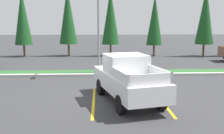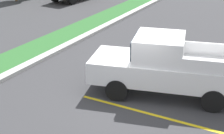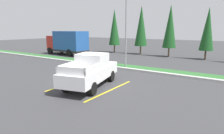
# 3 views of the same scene
# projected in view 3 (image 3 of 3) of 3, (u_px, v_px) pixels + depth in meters

# --- Properties ---
(ground_plane) EXTENTS (120.00, 120.00, 0.00)m
(ground_plane) POSITION_uv_depth(u_px,v_px,m) (92.00, 81.00, 13.59)
(ground_plane) COLOR #38383A
(parking_line_near) EXTENTS (0.12, 4.80, 0.01)m
(parking_line_near) POSITION_uv_depth(u_px,v_px,m) (74.00, 82.00, 13.30)
(parking_line_near) COLOR yellow
(parking_line_near) RESTS_ON ground
(parking_line_far) EXTENTS (0.12, 4.80, 0.01)m
(parking_line_far) POSITION_uv_depth(u_px,v_px,m) (110.00, 90.00, 11.60)
(parking_line_far) COLOR yellow
(parking_line_far) RESTS_ON ground
(curb_strip) EXTENTS (56.00, 0.40, 0.15)m
(curb_strip) POSITION_uv_depth(u_px,v_px,m) (126.00, 69.00, 17.65)
(curb_strip) COLOR #B2B2AD
(curb_strip) RESTS_ON ground
(grass_median) EXTENTS (56.00, 1.80, 0.06)m
(grass_median) POSITION_uv_depth(u_px,v_px,m) (132.00, 67.00, 18.55)
(grass_median) COLOR #2D662D
(grass_median) RESTS_ON ground
(pickup_truck_main) EXTENTS (3.13, 5.53, 2.10)m
(pickup_truck_main) POSITION_uv_depth(u_px,v_px,m) (91.00, 70.00, 12.30)
(pickup_truck_main) COLOR black
(pickup_truck_main) RESTS_ON ground
(cargo_truck_distant) EXTENTS (6.94, 2.87, 3.40)m
(cargo_truck_distant) POSITION_uv_depth(u_px,v_px,m) (67.00, 42.00, 27.48)
(cargo_truck_distant) COLOR black
(cargo_truck_distant) RESTS_ON ground
(street_light) EXTENTS (0.24, 1.49, 6.58)m
(street_light) POSITION_uv_depth(u_px,v_px,m) (125.00, 27.00, 17.85)
(street_light) COLOR gray
(street_light) RESTS_ON ground
(cypress_tree_leftmost) EXTENTS (1.75, 1.75, 6.74)m
(cypress_tree_leftmost) POSITION_uv_depth(u_px,v_px,m) (114.00, 27.00, 29.93)
(cypress_tree_leftmost) COLOR brown
(cypress_tree_leftmost) RESTS_ON ground
(cypress_tree_left_inner) EXTENTS (1.82, 1.82, 7.02)m
(cypress_tree_left_inner) POSITION_uv_depth(u_px,v_px,m) (141.00, 26.00, 27.67)
(cypress_tree_left_inner) COLOR brown
(cypress_tree_left_inner) RESTS_ON ground
(cypress_tree_center) EXTENTS (1.78, 1.78, 6.84)m
(cypress_tree_center) POSITION_uv_depth(u_px,v_px,m) (170.00, 26.00, 25.07)
(cypress_tree_center) COLOR brown
(cypress_tree_center) RESTS_ON ground
(cypress_tree_right_inner) EXTENTS (1.63, 1.63, 6.27)m
(cypress_tree_right_inner) POSITION_uv_depth(u_px,v_px,m) (208.00, 29.00, 22.70)
(cypress_tree_right_inner) COLOR brown
(cypress_tree_right_inner) RESTS_ON ground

